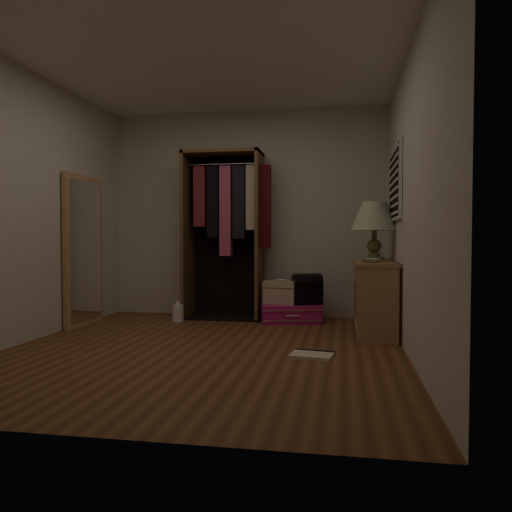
{
  "coord_description": "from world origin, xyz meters",
  "views": [
    {
      "loc": [
        1.21,
        -4.26,
        0.98
      ],
      "look_at": [
        0.3,
        0.95,
        0.8
      ],
      "focal_mm": 35.0,
      "sensor_mm": 36.0,
      "label": 1
    }
  ],
  "objects_px": {
    "black_bag": "(307,288)",
    "open_wardrobe": "(228,220)",
    "pink_suitcase": "(290,313)",
    "white_jug": "(178,313)",
    "console_bookshelf": "(374,296)",
    "train_case": "(282,292)",
    "table_lamp": "(374,218)",
    "floor_mirror": "(84,250)"
  },
  "relations": [
    {
      "from": "black_bag",
      "to": "table_lamp",
      "type": "distance_m",
      "value": 1.16
    },
    {
      "from": "console_bookshelf",
      "to": "table_lamp",
      "type": "height_order",
      "value": "table_lamp"
    },
    {
      "from": "table_lamp",
      "to": "white_jug",
      "type": "bearing_deg",
      "value": 176.01
    },
    {
      "from": "black_bag",
      "to": "console_bookshelf",
      "type": "bearing_deg",
      "value": -58.12
    },
    {
      "from": "open_wardrobe",
      "to": "train_case",
      "type": "relative_size",
      "value": 4.57
    },
    {
      "from": "console_bookshelf",
      "to": "open_wardrobe",
      "type": "xyz_separation_m",
      "value": [
        -1.73,
        0.73,
        0.83
      ]
    },
    {
      "from": "table_lamp",
      "to": "white_jug",
      "type": "relative_size",
      "value": 2.62
    },
    {
      "from": "open_wardrobe",
      "to": "train_case",
      "type": "bearing_deg",
      "value": -11.26
    },
    {
      "from": "floor_mirror",
      "to": "train_case",
      "type": "bearing_deg",
      "value": 16.07
    },
    {
      "from": "train_case",
      "to": "white_jug",
      "type": "height_order",
      "value": "train_case"
    },
    {
      "from": "train_case",
      "to": "black_bag",
      "type": "distance_m",
      "value": 0.31
    },
    {
      "from": "floor_mirror",
      "to": "black_bag",
      "type": "height_order",
      "value": "floor_mirror"
    },
    {
      "from": "open_wardrobe",
      "to": "white_jug",
      "type": "xyz_separation_m",
      "value": [
        -0.53,
        -0.38,
        -1.12
      ]
    },
    {
      "from": "console_bookshelf",
      "to": "table_lamp",
      "type": "distance_m",
      "value": 0.84
    },
    {
      "from": "console_bookshelf",
      "to": "open_wardrobe",
      "type": "relative_size",
      "value": 0.55
    },
    {
      "from": "train_case",
      "to": "white_jug",
      "type": "relative_size",
      "value": 1.87
    },
    {
      "from": "black_bag",
      "to": "pink_suitcase",
      "type": "bearing_deg",
      "value": 159.35
    },
    {
      "from": "open_wardrobe",
      "to": "console_bookshelf",
      "type": "bearing_deg",
      "value": -22.92
    },
    {
      "from": "black_bag",
      "to": "open_wardrobe",
      "type": "bearing_deg",
      "value": 149.51
    },
    {
      "from": "pink_suitcase",
      "to": "black_bag",
      "type": "relative_size",
      "value": 2.07
    },
    {
      "from": "pink_suitcase",
      "to": "train_case",
      "type": "relative_size",
      "value": 1.79
    },
    {
      "from": "table_lamp",
      "to": "white_jug",
      "type": "xyz_separation_m",
      "value": [
        -2.26,
        0.16,
        -1.11
      ]
    },
    {
      "from": "console_bookshelf",
      "to": "train_case",
      "type": "bearing_deg",
      "value": 150.31
    },
    {
      "from": "floor_mirror",
      "to": "pink_suitcase",
      "type": "distance_m",
      "value": 2.49
    },
    {
      "from": "floor_mirror",
      "to": "pink_suitcase",
      "type": "xyz_separation_m",
      "value": [
        2.3,
        0.6,
        -0.74
      ]
    },
    {
      "from": "console_bookshelf",
      "to": "train_case",
      "type": "relative_size",
      "value": 2.5
    },
    {
      "from": "train_case",
      "to": "pink_suitcase",
      "type": "bearing_deg",
      "value": -5.17
    },
    {
      "from": "console_bookshelf",
      "to": "pink_suitcase",
      "type": "xyz_separation_m",
      "value": [
        -0.94,
        0.56,
        -0.28
      ]
    },
    {
      "from": "open_wardrobe",
      "to": "white_jug",
      "type": "distance_m",
      "value": 1.29
    },
    {
      "from": "pink_suitcase",
      "to": "open_wardrobe",
      "type": "bearing_deg",
      "value": 154.21
    },
    {
      "from": "console_bookshelf",
      "to": "table_lamp",
      "type": "bearing_deg",
      "value": 88.73
    },
    {
      "from": "floor_mirror",
      "to": "table_lamp",
      "type": "height_order",
      "value": "floor_mirror"
    },
    {
      "from": "black_bag",
      "to": "table_lamp",
      "type": "relative_size",
      "value": 0.61
    },
    {
      "from": "floor_mirror",
      "to": "white_jug",
      "type": "xyz_separation_m",
      "value": [
        0.98,
        0.39,
        -0.75
      ]
    },
    {
      "from": "pink_suitcase",
      "to": "white_jug",
      "type": "relative_size",
      "value": 3.34
    },
    {
      "from": "pink_suitcase",
      "to": "table_lamp",
      "type": "relative_size",
      "value": 1.28
    },
    {
      "from": "black_bag",
      "to": "table_lamp",
      "type": "xyz_separation_m",
      "value": [
        0.74,
        -0.37,
        0.81
      ]
    },
    {
      "from": "train_case",
      "to": "table_lamp",
      "type": "distance_m",
      "value": 1.41
    },
    {
      "from": "pink_suitcase",
      "to": "black_bag",
      "type": "bearing_deg",
      "value": -13.49
    },
    {
      "from": "white_jug",
      "to": "floor_mirror",
      "type": "bearing_deg",
      "value": -158.28
    },
    {
      "from": "open_wardrobe",
      "to": "black_bag",
      "type": "relative_size",
      "value": 5.3
    },
    {
      "from": "open_wardrobe",
      "to": "pink_suitcase",
      "type": "height_order",
      "value": "open_wardrobe"
    }
  ]
}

